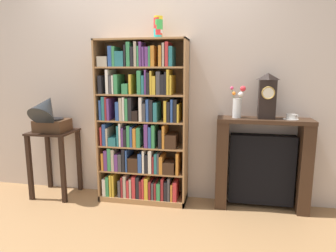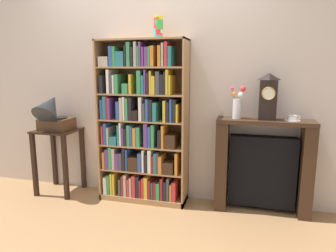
{
  "view_description": "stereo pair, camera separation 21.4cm",
  "coord_description": "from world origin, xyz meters",
  "px_view_note": "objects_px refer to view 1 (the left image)",
  "views": [
    {
      "loc": [
        0.88,
        -3.03,
        1.45
      ],
      "look_at": [
        0.28,
        0.09,
        0.85
      ],
      "focal_mm": 32.56,
      "sensor_mm": 36.0,
      "label": 1
    },
    {
      "loc": [
        1.09,
        -2.98,
        1.45
      ],
      "look_at": [
        0.28,
        0.09,
        0.85
      ],
      "focal_mm": 32.56,
      "sensor_mm": 36.0,
      "label": 2
    }
  ],
  "objects_px": {
    "bookshelf": "(141,129)",
    "mantel_clock": "(267,96)",
    "fireplace_mantel": "(262,164)",
    "gramophone": "(48,114)",
    "teacup_with_saucer": "(291,117)",
    "flower_vase": "(238,105)",
    "side_table_left": "(54,150)",
    "cup_stack": "(158,27)"
  },
  "relations": [
    {
      "from": "cup_stack",
      "to": "mantel_clock",
      "type": "relative_size",
      "value": 0.49
    },
    {
      "from": "gramophone",
      "to": "cup_stack",
      "type": "bearing_deg",
      "value": 6.53
    },
    {
      "from": "side_table_left",
      "to": "gramophone",
      "type": "bearing_deg",
      "value": -90.0
    },
    {
      "from": "gramophone",
      "to": "bookshelf",
      "type": "bearing_deg",
      "value": 6.38
    },
    {
      "from": "mantel_clock",
      "to": "flower_vase",
      "type": "height_order",
      "value": "mantel_clock"
    },
    {
      "from": "mantel_clock",
      "to": "teacup_with_saucer",
      "type": "height_order",
      "value": "mantel_clock"
    },
    {
      "from": "fireplace_mantel",
      "to": "mantel_clock",
      "type": "relative_size",
      "value": 2.13
    },
    {
      "from": "bookshelf",
      "to": "mantel_clock",
      "type": "relative_size",
      "value": 3.89
    },
    {
      "from": "cup_stack",
      "to": "fireplace_mantel",
      "type": "bearing_deg",
      "value": 1.47
    },
    {
      "from": "gramophone",
      "to": "teacup_with_saucer",
      "type": "height_order",
      "value": "gramophone"
    },
    {
      "from": "bookshelf",
      "to": "side_table_left",
      "type": "relative_size",
      "value": 2.3
    },
    {
      "from": "cup_stack",
      "to": "flower_vase",
      "type": "bearing_deg",
      "value": 0.17
    },
    {
      "from": "bookshelf",
      "to": "mantel_clock",
      "type": "xyz_separation_m",
      "value": [
        1.29,
        0.03,
        0.37
      ]
    },
    {
      "from": "mantel_clock",
      "to": "teacup_with_saucer",
      "type": "relative_size",
      "value": 3.03
    },
    {
      "from": "fireplace_mantel",
      "to": "mantel_clock",
      "type": "bearing_deg",
      "value": -66.23
    },
    {
      "from": "side_table_left",
      "to": "flower_vase",
      "type": "height_order",
      "value": "flower_vase"
    },
    {
      "from": "bookshelf",
      "to": "gramophone",
      "type": "height_order",
      "value": "bookshelf"
    },
    {
      "from": "flower_vase",
      "to": "side_table_left",
      "type": "bearing_deg",
      "value": -177.9
    },
    {
      "from": "flower_vase",
      "to": "teacup_with_saucer",
      "type": "bearing_deg",
      "value": 0.51
    },
    {
      "from": "gramophone",
      "to": "mantel_clock",
      "type": "bearing_deg",
      "value": 3.56
    },
    {
      "from": "cup_stack",
      "to": "fireplace_mantel",
      "type": "xyz_separation_m",
      "value": [
        1.09,
        0.03,
        -1.39
      ]
    },
    {
      "from": "fireplace_mantel",
      "to": "flower_vase",
      "type": "height_order",
      "value": "flower_vase"
    },
    {
      "from": "side_table_left",
      "to": "teacup_with_saucer",
      "type": "xyz_separation_m",
      "value": [
        2.54,
        0.08,
        0.45
      ]
    },
    {
      "from": "side_table_left",
      "to": "fireplace_mantel",
      "type": "xyz_separation_m",
      "value": [
        2.3,
        0.1,
        -0.06
      ]
    },
    {
      "from": "cup_stack",
      "to": "bookshelf",
      "type": "bearing_deg",
      "value": -172.71
    },
    {
      "from": "cup_stack",
      "to": "gramophone",
      "type": "distance_m",
      "value": 1.51
    },
    {
      "from": "side_table_left",
      "to": "mantel_clock",
      "type": "distance_m",
      "value": 2.4
    },
    {
      "from": "bookshelf",
      "to": "gramophone",
      "type": "bearing_deg",
      "value": -173.62
    },
    {
      "from": "mantel_clock",
      "to": "side_table_left",
      "type": "bearing_deg",
      "value": -178.09
    },
    {
      "from": "bookshelf",
      "to": "teacup_with_saucer",
      "type": "height_order",
      "value": "bookshelf"
    },
    {
      "from": "bookshelf",
      "to": "fireplace_mantel",
      "type": "distance_m",
      "value": 1.32
    },
    {
      "from": "teacup_with_saucer",
      "to": "flower_vase",
      "type": "bearing_deg",
      "value": -179.49
    },
    {
      "from": "mantel_clock",
      "to": "flower_vase",
      "type": "relative_size",
      "value": 1.38
    },
    {
      "from": "bookshelf",
      "to": "side_table_left",
      "type": "xyz_separation_m",
      "value": [
        -1.02,
        -0.05,
        -0.28
      ]
    },
    {
      "from": "flower_vase",
      "to": "mantel_clock",
      "type": "bearing_deg",
      "value": 0.55
    },
    {
      "from": "bookshelf",
      "to": "fireplace_mantel",
      "type": "bearing_deg",
      "value": 2.34
    },
    {
      "from": "fireplace_mantel",
      "to": "teacup_with_saucer",
      "type": "xyz_separation_m",
      "value": [
        0.25,
        -0.02,
        0.51
      ]
    },
    {
      "from": "fireplace_mantel",
      "to": "flower_vase",
      "type": "distance_m",
      "value": 0.68
    },
    {
      "from": "gramophone",
      "to": "flower_vase",
      "type": "height_order",
      "value": "flower_vase"
    },
    {
      "from": "bookshelf",
      "to": "fireplace_mantel",
      "type": "xyz_separation_m",
      "value": [
        1.28,
        0.05,
        -0.34
      ]
    },
    {
      "from": "teacup_with_saucer",
      "to": "fireplace_mantel",
      "type": "bearing_deg",
      "value": 175.14
    },
    {
      "from": "gramophone",
      "to": "mantel_clock",
      "type": "relative_size",
      "value": 1.07
    }
  ]
}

